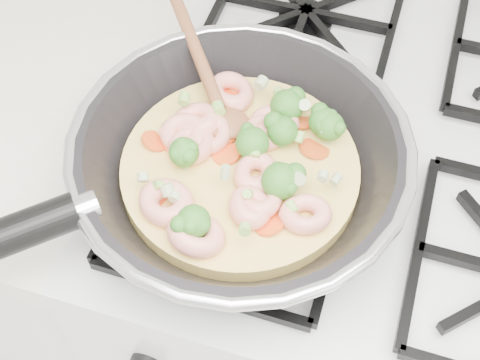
% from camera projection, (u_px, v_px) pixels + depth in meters
% --- Properties ---
extents(stove, '(0.60, 0.60, 0.92)m').
position_uv_depth(stove, '(349.00, 301.00, 1.13)').
color(stove, white).
rests_on(stove, ground).
extents(skillet, '(0.44, 0.50, 0.09)m').
position_uv_depth(skillet, '(235.00, 163.00, 0.67)').
color(skillet, black).
rests_on(skillet, stove).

